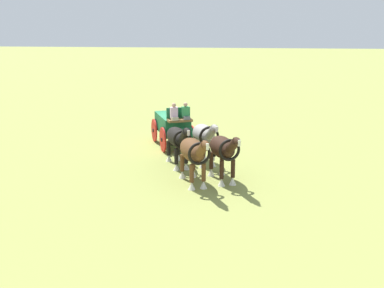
% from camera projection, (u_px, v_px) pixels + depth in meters
% --- Properties ---
extents(ground_plane, '(220.00, 220.00, 0.00)m').
position_uv_depth(ground_plane, '(173.00, 145.00, 24.88)').
color(ground_plane, olive).
extents(show_wagon, '(5.65, 3.11, 2.66)m').
position_uv_depth(show_wagon, '(173.00, 125.00, 24.41)').
color(show_wagon, '#195B38').
rests_on(show_wagon, ground).
extents(draft_horse_rear_near, '(2.86, 1.69, 2.24)m').
position_uv_depth(draft_horse_rear_near, '(204.00, 136.00, 21.24)').
color(draft_horse_rear_near, '#9E998E').
rests_on(draft_horse_rear_near, ground).
extents(draft_horse_rear_off, '(3.05, 1.74, 2.19)m').
position_uv_depth(draft_horse_rear_off, '(178.00, 139.00, 20.88)').
color(draft_horse_rear_off, black).
rests_on(draft_horse_rear_off, ground).
extents(draft_horse_lead_near, '(2.85, 1.67, 2.28)m').
position_uv_depth(draft_horse_lead_near, '(223.00, 150.00, 18.81)').
color(draft_horse_lead_near, '#331E14').
rests_on(draft_horse_lead_near, ground).
extents(draft_horse_lead_off, '(3.03, 1.75, 2.27)m').
position_uv_depth(draft_horse_lead_off, '(194.00, 152.00, 18.46)').
color(draft_horse_lead_off, brown).
rests_on(draft_horse_lead_off, ground).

